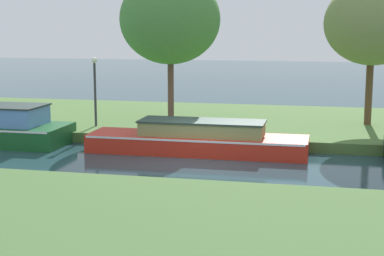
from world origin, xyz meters
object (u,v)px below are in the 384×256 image
object	(u,v)px
willow_tree_centre	(373,23)
lamp_post	(95,83)
willow_tree_left	(170,19)
red_barge	(198,139)

from	to	relation	value
willow_tree_centre	lamp_post	size ratio (longest dim) A/B	2.08
willow_tree_left	lamp_post	bearing A→B (deg)	-139.07
willow_tree_left	lamp_post	size ratio (longest dim) A/B	2.22
willow_tree_left	willow_tree_centre	size ratio (longest dim) A/B	1.07
willow_tree_left	willow_tree_centre	bearing A→B (deg)	0.72
red_barge	willow_tree_left	world-z (taller)	willow_tree_left
red_barge	willow_tree_centre	world-z (taller)	willow_tree_centre
red_barge	lamp_post	world-z (taller)	lamp_post
red_barge	lamp_post	size ratio (longest dim) A/B	2.76
willow_tree_left	willow_tree_centre	world-z (taller)	willow_tree_left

